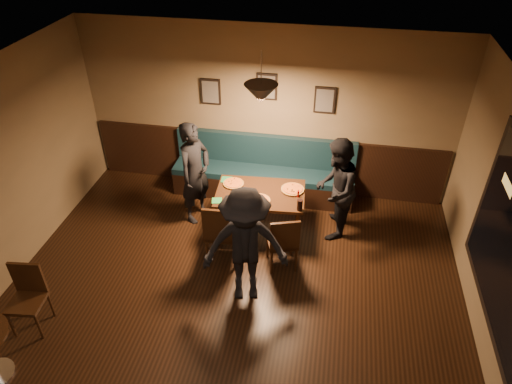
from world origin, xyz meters
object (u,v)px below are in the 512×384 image
dining_table (260,211)px  chair_near_right (282,240)px  chair_near_left (223,230)px  tabasco_bottle (298,193)px  diner_left (195,173)px  diner_right (336,189)px  soda_glass (300,205)px  cafe_chair_far (26,301)px  diner_front (245,247)px  booth_bench (263,170)px

dining_table → chair_near_right: bearing=-62.7°
chair_near_left → tabasco_bottle: size_ratio=7.74×
diner_left → diner_right: size_ratio=1.04×
soda_glass → cafe_chair_far: bearing=-146.1°
chair_near_left → tabasco_bottle: bearing=32.9°
chair_near_left → diner_left: bearing=122.2°
diner_front → tabasco_bottle: (0.51, 1.33, -0.06)m
diner_right → soda_glass: diner_right is taller
booth_bench → cafe_chair_far: bearing=-124.9°
diner_left → tabasco_bottle: 1.59m
diner_front → cafe_chair_far: (-2.44, -0.98, -0.39)m
dining_table → chair_near_left: (-0.40, -0.72, 0.16)m
chair_near_right → dining_table: bearing=103.3°
diner_front → cafe_chair_far: bearing=-171.2°
dining_table → booth_bench: bearing=93.2°
cafe_chair_far → chair_near_right: bearing=-156.6°
chair_near_right → cafe_chair_far: size_ratio=1.02×
chair_near_left → diner_front: size_ratio=0.61×
booth_bench → chair_near_left: (-0.28, -1.65, 0.01)m
booth_bench → diner_left: size_ratio=1.81×
chair_near_right → tabasco_bottle: 0.77m
dining_table → chair_near_left: bearing=-123.1°
dining_table → diner_left: diner_left is taller
booth_bench → chair_near_left: bearing=-99.7°
chair_near_right → diner_front: size_ratio=0.54×
chair_near_right → diner_left: diner_left is taller
diner_left → cafe_chair_far: size_ratio=1.88×
chair_near_right → diner_left: 1.73m
booth_bench → diner_front: 2.29m
booth_bench → chair_near_left: size_ratio=2.97×
booth_bench → tabasco_bottle: 1.18m
chair_near_left → cafe_chair_far: (-1.99, -1.60, -0.07)m
booth_bench → diner_right: bearing=-33.3°
chair_near_right → cafe_chair_far: chair_near_right is taller
booth_bench → cafe_chair_far: size_ratio=3.41×
booth_bench → soda_glass: size_ratio=17.88×
chair_near_left → dining_table: bearing=57.2°
dining_table → soda_glass: soda_glass is taller
booth_bench → tabasco_bottle: size_ratio=22.95×
diner_left → soda_glass: bearing=-82.3°
cafe_chair_far → diner_left: bearing=-125.4°
soda_glass → dining_table: bearing=153.2°
diner_left → tabasco_bottle: size_ratio=12.67×
booth_bench → diner_right: 1.47m
chair_near_left → cafe_chair_far: chair_near_left is taller
diner_left → soda_glass: 1.70m
booth_bench → cafe_chair_far: 3.96m
cafe_chair_far → chair_near_left: bearing=-147.7°
booth_bench → diner_right: (1.20, -0.79, 0.30)m
diner_right → soda_glass: size_ratio=9.50×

